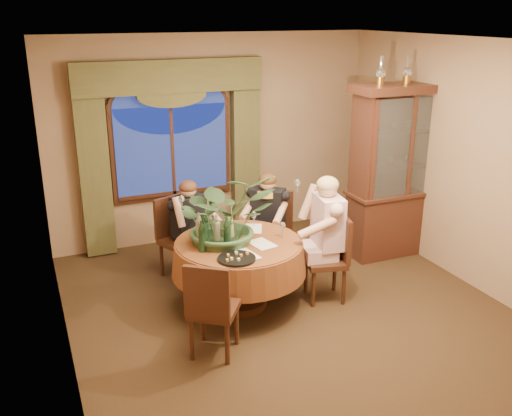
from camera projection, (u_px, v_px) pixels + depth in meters
name	position (u px, v px, depth m)	size (l,w,h in m)	color
floor	(292.00, 313.00, 6.10)	(5.00, 5.00, 0.00)	black
wall_back	(213.00, 139.00, 7.81)	(4.50, 4.50, 0.00)	#8D6A4B
wall_right	(472.00, 166.00, 6.46)	(5.00, 5.00, 0.00)	#8D6A4B
ceiling	(298.00, 41.00, 5.17)	(5.00, 5.00, 0.00)	white
window	(172.00, 151.00, 7.56)	(1.62, 0.10, 1.32)	navy
arched_transom	(169.00, 92.00, 7.31)	(1.60, 0.06, 0.44)	navy
drapery_left	(94.00, 168.00, 7.18)	(0.38, 0.14, 2.32)	#464524
drapery_right	(246.00, 153.00, 7.94)	(0.38, 0.14, 2.32)	#464524
swag_valance	(170.00, 76.00, 7.17)	(2.45, 0.16, 0.42)	#464524
dining_table	(239.00, 274.00, 6.16)	(1.45, 1.45, 0.75)	maroon
china_cabinet	(399.00, 171.00, 7.31)	(1.37, 0.54, 2.22)	#371A12
oil_lamp_left	(381.00, 71.00, 6.75)	(0.11, 0.11, 0.34)	#A5722D
oil_lamp_center	(408.00, 69.00, 6.89)	(0.11, 0.11, 0.34)	#A5722D
oil_lamp_right	(433.00, 68.00, 7.03)	(0.11, 0.11, 0.34)	#A5722D
chair_right	(325.00, 259.00, 6.27)	(0.42, 0.42, 0.96)	black
chair_back_right	(271.00, 232.00, 7.03)	(0.42, 0.42, 0.96)	black
chair_back	(180.00, 239.00, 6.80)	(0.42, 0.42, 0.96)	black
chair_front_left	(214.00, 307.00, 5.26)	(0.42, 0.42, 0.96)	black
person_pink	(327.00, 237.00, 6.28)	(0.50, 0.46, 1.41)	beige
person_back	(189.00, 229.00, 6.76)	(0.44, 0.40, 1.22)	black
person_scarf	(268.00, 222.00, 6.96)	(0.45, 0.41, 1.24)	black
stoneware_vase	(228.00, 227.00, 6.07)	(0.14, 0.14, 0.26)	#978160
centerpiece_plant	(224.00, 182.00, 5.87)	(1.03, 1.15, 0.89)	#365933
olive_bowl	(244.00, 240.00, 6.01)	(0.15, 0.15, 0.05)	#586033
cheese_platter	(237.00, 259.00, 5.59)	(0.38, 0.38, 0.02)	black
wine_bottle_0	(205.00, 225.00, 6.03)	(0.07, 0.07, 0.33)	black
wine_bottle_1	(217.00, 230.00, 5.91)	(0.07, 0.07, 0.33)	tan
wine_bottle_2	(203.00, 233.00, 5.83)	(0.07, 0.07, 0.33)	black
wine_bottle_3	(199.00, 228.00, 5.95)	(0.07, 0.07, 0.33)	tan
wine_bottle_4	(227.00, 232.00, 5.85)	(0.07, 0.07, 0.33)	black
wine_bottle_5	(202.00, 236.00, 5.74)	(0.07, 0.07, 0.33)	black
tasting_paper_0	(262.00, 244.00, 5.97)	(0.21, 0.30, 0.00)	white
tasting_paper_1	(252.00, 229.00, 6.38)	(0.21, 0.30, 0.00)	white
tasting_paper_2	(245.00, 255.00, 5.69)	(0.21, 0.30, 0.00)	white
wine_glass_person_pink	(282.00, 230.00, 6.11)	(0.07, 0.07, 0.18)	silver
wine_glass_person_back	(211.00, 221.00, 6.35)	(0.07, 0.07, 0.18)	silver
wine_glass_person_scarf	(254.00, 219.00, 6.44)	(0.07, 0.07, 0.18)	silver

